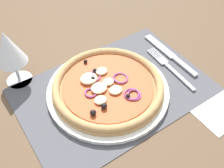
# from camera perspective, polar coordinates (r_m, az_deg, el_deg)

# --- Properties ---
(ground_plane) EXTENTS (1.90, 1.40, 0.02)m
(ground_plane) POSITION_cam_1_polar(r_m,az_deg,el_deg) (0.67, 0.35, -2.00)
(ground_plane) COLOR brown
(placemat) EXTENTS (0.46, 0.31, 0.00)m
(placemat) POSITION_cam_1_polar(r_m,az_deg,el_deg) (0.65, 0.36, -1.20)
(placemat) COLOR #4C4C51
(placemat) RESTS_ON ground_plane
(plate) EXTENTS (0.29, 0.29, 0.01)m
(plate) POSITION_cam_1_polar(r_m,az_deg,el_deg) (0.65, -1.10, -1.10)
(plate) COLOR silver
(plate) RESTS_ON placemat
(pizza) EXTENTS (0.27, 0.27, 0.03)m
(pizza) POSITION_cam_1_polar(r_m,az_deg,el_deg) (0.63, -1.15, -0.13)
(pizza) COLOR tan
(pizza) RESTS_ON plate
(fork) EXTENTS (0.02, 0.18, 0.00)m
(fork) POSITION_cam_1_polar(r_m,az_deg,el_deg) (0.72, 11.90, 3.78)
(fork) COLOR #B2B5BA
(fork) RESTS_ON placemat
(knife) EXTENTS (0.02, 0.20, 0.01)m
(knife) POSITION_cam_1_polar(r_m,az_deg,el_deg) (0.76, 12.16, 6.32)
(knife) COLOR #B2B5BA
(knife) RESTS_ON placemat
(wine_glass) EXTENTS (0.07, 0.07, 0.15)m
(wine_glass) POSITION_cam_1_polar(r_m,az_deg,el_deg) (0.65, -21.24, 6.90)
(wine_glass) COLOR silver
(wine_glass) RESTS_ON ground_plane
(napkin) EXTENTS (0.12, 0.11, 0.00)m
(napkin) POSITION_cam_1_polar(r_m,az_deg,el_deg) (0.66, 21.65, -4.88)
(napkin) COLOR silver
(napkin) RESTS_ON ground_plane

